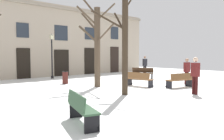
{
  "coord_description": "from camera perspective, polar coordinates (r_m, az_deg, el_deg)",
  "views": [
    {
      "loc": [
        -9.27,
        -8.74,
        1.85
      ],
      "look_at": [
        0.0,
        1.73,
        0.89
      ],
      "focal_mm": 35.51,
      "sensor_mm": 36.0,
      "label": 1
    }
  ],
  "objects": [
    {
      "name": "tree_right_of_center",
      "position": [
        12.79,
        -4.03,
        6.91
      ],
      "size": [
        1.55,
        2.6,
        5.43
      ],
      "color": "#4C3D2D",
      "rests_on": "ground"
    },
    {
      "name": "bench_far_corner",
      "position": [
        16.8,
        7.79,
        -0.82
      ],
      "size": [
        1.14,
        1.64,
        0.88
      ],
      "rotation": [
        0.0,
        0.0,
        5.19
      ],
      "color": "#3D2819",
      "rests_on": "ground"
    },
    {
      "name": "building_facade",
      "position": [
        19.92,
        -13.82,
        7.45
      ],
      "size": [
        20.76,
        0.6,
        6.14
      ],
      "color": "tan",
      "rests_on": "ground"
    },
    {
      "name": "bench_back_to_back_right",
      "position": [
        13.04,
        7.0,
        -2.35
      ],
      "size": [
        0.7,
        1.68,
        0.84
      ],
      "rotation": [
        0.0,
        0.0,
        1.69
      ],
      "color": "brown",
      "rests_on": "ground"
    },
    {
      "name": "ground_plane",
      "position": [
        12.88,
        5.13,
        -4.35
      ],
      "size": [
        33.22,
        33.22,
        0.0
      ],
      "primitive_type": "plane",
      "color": "white"
    },
    {
      "name": "bench_near_center_tree",
      "position": [
        13.08,
        17.11,
        -2.49
      ],
      "size": [
        1.74,
        0.87,
        0.83
      ],
      "rotation": [
        0.0,
        0.0,
        2.9
      ],
      "color": "brown",
      "rests_on": "ground"
    },
    {
      "name": "streetlamp",
      "position": [
        17.89,
        -15.23,
        4.72
      ],
      "size": [
        0.3,
        0.3,
        3.48
      ],
      "color": "black",
      "rests_on": "ground"
    },
    {
      "name": "tree_foreground",
      "position": [
        10.25,
        3.24,
        8.56
      ],
      "size": [
        2.03,
        1.46,
        5.28
      ],
      "color": "#382B1E",
      "rests_on": "ground"
    },
    {
      "name": "person_crossing_plaza",
      "position": [
        14.61,
        18.7,
        -0.01
      ],
      "size": [
        0.41,
        0.27,
        1.63
      ],
      "rotation": [
        0.0,
        0.0,
        6.15
      ],
      "color": "#350F0F",
      "rests_on": "ground"
    },
    {
      "name": "person_near_bench",
      "position": [
        11.01,
        20.64,
        -0.9
      ],
      "size": [
        0.34,
        0.43,
        1.74
      ],
      "rotation": [
        0.0,
        0.0,
        1.22
      ],
      "color": "#350F0F",
      "rests_on": "ground"
    },
    {
      "name": "person_strolling",
      "position": [
        20.74,
        8.46,
        1.46
      ],
      "size": [
        0.43,
        0.33,
        1.74
      ],
      "rotation": [
        0.0,
        0.0,
        5.97
      ],
      "color": "black",
      "rests_on": "ground"
    },
    {
      "name": "litter_bin",
      "position": [
        14.45,
        -11.95,
        -1.9
      ],
      "size": [
        0.39,
        0.39,
        0.8
      ],
      "color": "#4C1E19",
      "rests_on": "ground"
    },
    {
      "name": "bench_by_litter_bin",
      "position": [
        6.0,
        -7.95,
        -9.7
      ],
      "size": [
        0.88,
        1.62,
        0.86
      ],
      "rotation": [
        0.0,
        0.0,
        1.27
      ],
      "color": "#2D4C33",
      "rests_on": "ground"
    }
  ]
}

